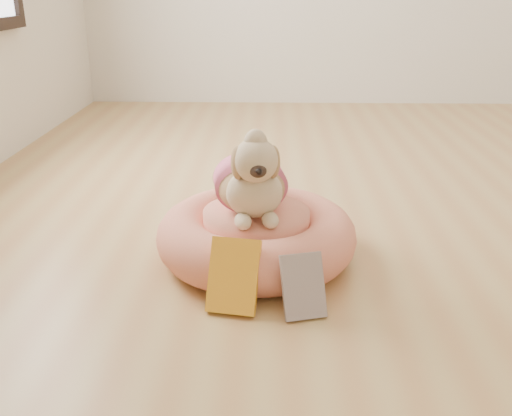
{
  "coord_description": "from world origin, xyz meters",
  "views": [
    {
      "loc": [
        -0.62,
        -2.14,
        0.86
      ],
      "look_at": [
        -0.66,
        -0.47,
        0.2
      ],
      "focal_mm": 40.0,
      "sensor_mm": 36.0,
      "label": 1
    }
  ],
  "objects_px": {
    "dog": "(251,166)",
    "book_white": "(303,286)",
    "book_yellow": "(234,276)",
    "pet_bed": "(256,236)"
  },
  "relations": [
    {
      "from": "dog",
      "to": "book_white",
      "type": "bearing_deg",
      "value": -74.27
    },
    {
      "from": "book_yellow",
      "to": "book_white",
      "type": "distance_m",
      "value": 0.2
    },
    {
      "from": "pet_bed",
      "to": "dog",
      "type": "xyz_separation_m",
      "value": [
        -0.02,
        0.0,
        0.24
      ]
    },
    {
      "from": "dog",
      "to": "book_white",
      "type": "xyz_separation_m",
      "value": [
        0.15,
        -0.34,
        -0.24
      ]
    },
    {
      "from": "pet_bed",
      "to": "book_yellow",
      "type": "relative_size",
      "value": 3.12
    },
    {
      "from": "dog",
      "to": "book_yellow",
      "type": "distance_m",
      "value": 0.39
    },
    {
      "from": "book_yellow",
      "to": "book_white",
      "type": "bearing_deg",
      "value": 1.71
    },
    {
      "from": "pet_bed",
      "to": "book_white",
      "type": "relative_size",
      "value": 3.65
    },
    {
      "from": "dog",
      "to": "book_yellow",
      "type": "height_order",
      "value": "dog"
    },
    {
      "from": "pet_bed",
      "to": "book_yellow",
      "type": "distance_m",
      "value": 0.32
    }
  ]
}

